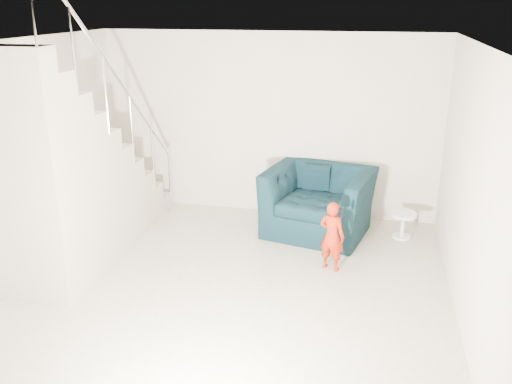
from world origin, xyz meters
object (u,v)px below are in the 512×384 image
Objects in this scene: armchair at (318,202)px; staircase at (71,189)px; toddler at (332,236)px; side_table at (403,221)px.

staircase is at bearing -139.26° from armchair.
staircase is (-3.12, -0.44, 0.51)m from toddler.
staircase is at bearing -158.34° from side_table.
armchair is 3.84× the size of side_table.
side_table is (0.88, 1.15, -0.19)m from toddler.
staircase reaches higher than armchair.
toddler is at bearing 8.07° from staircase.
toddler is 2.41× the size of side_table.
armchair is 1.14m from toddler.
armchair reaches higher than toddler.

